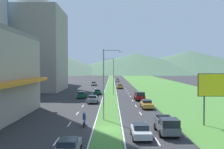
% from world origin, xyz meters
% --- Properties ---
extents(ground_plane, '(600.00, 600.00, 0.00)m').
position_xyz_m(ground_plane, '(0.00, 0.00, 0.00)').
color(ground_plane, '#2D2D30').
extents(grass_median, '(3.20, 240.00, 0.06)m').
position_xyz_m(grass_median, '(0.00, 60.00, 0.03)').
color(grass_median, '#477F33').
rests_on(grass_median, ground_plane).
extents(grass_verge_right, '(24.00, 240.00, 0.06)m').
position_xyz_m(grass_verge_right, '(20.60, 60.00, 0.03)').
color(grass_verge_right, '#477F33').
rests_on(grass_verge_right, ground_plane).
extents(lane_dash_left_2, '(0.16, 2.80, 0.01)m').
position_xyz_m(lane_dash_left_2, '(-5.10, -4.84, 0.01)').
color(lane_dash_left_2, silver).
rests_on(lane_dash_left_2, ground_plane).
extents(lane_dash_left_3, '(0.16, 2.80, 0.01)m').
position_xyz_m(lane_dash_left_3, '(-5.10, 2.74, 0.01)').
color(lane_dash_left_3, silver).
rests_on(lane_dash_left_3, ground_plane).
extents(lane_dash_left_4, '(0.16, 2.80, 0.01)m').
position_xyz_m(lane_dash_left_4, '(-5.10, 10.32, 0.01)').
color(lane_dash_left_4, silver).
rests_on(lane_dash_left_4, ground_plane).
extents(lane_dash_left_5, '(0.16, 2.80, 0.01)m').
position_xyz_m(lane_dash_left_5, '(-5.10, 17.90, 0.01)').
color(lane_dash_left_5, silver).
rests_on(lane_dash_left_5, ground_plane).
extents(lane_dash_left_6, '(0.16, 2.80, 0.01)m').
position_xyz_m(lane_dash_left_6, '(-5.10, 25.48, 0.01)').
color(lane_dash_left_6, silver).
rests_on(lane_dash_left_6, ground_plane).
extents(lane_dash_left_7, '(0.16, 2.80, 0.01)m').
position_xyz_m(lane_dash_left_7, '(-5.10, 33.06, 0.01)').
color(lane_dash_left_7, silver).
rests_on(lane_dash_left_7, ground_plane).
extents(lane_dash_left_8, '(0.16, 2.80, 0.01)m').
position_xyz_m(lane_dash_left_8, '(-5.10, 40.64, 0.01)').
color(lane_dash_left_8, silver).
rests_on(lane_dash_left_8, ground_plane).
extents(lane_dash_left_9, '(0.16, 2.80, 0.01)m').
position_xyz_m(lane_dash_left_9, '(-5.10, 48.22, 0.01)').
color(lane_dash_left_9, silver).
rests_on(lane_dash_left_9, ground_plane).
extents(lane_dash_left_10, '(0.16, 2.80, 0.01)m').
position_xyz_m(lane_dash_left_10, '(-5.10, 55.80, 0.01)').
color(lane_dash_left_10, silver).
rests_on(lane_dash_left_10, ground_plane).
extents(lane_dash_right_2, '(0.16, 2.80, 0.01)m').
position_xyz_m(lane_dash_right_2, '(5.10, -4.84, 0.01)').
color(lane_dash_right_2, silver).
rests_on(lane_dash_right_2, ground_plane).
extents(lane_dash_right_3, '(0.16, 2.80, 0.01)m').
position_xyz_m(lane_dash_right_3, '(5.10, 2.74, 0.01)').
color(lane_dash_right_3, silver).
rests_on(lane_dash_right_3, ground_plane).
extents(lane_dash_right_4, '(0.16, 2.80, 0.01)m').
position_xyz_m(lane_dash_right_4, '(5.10, 10.32, 0.01)').
color(lane_dash_right_4, silver).
rests_on(lane_dash_right_4, ground_plane).
extents(lane_dash_right_5, '(0.16, 2.80, 0.01)m').
position_xyz_m(lane_dash_right_5, '(5.10, 17.90, 0.01)').
color(lane_dash_right_5, silver).
rests_on(lane_dash_right_5, ground_plane).
extents(lane_dash_right_6, '(0.16, 2.80, 0.01)m').
position_xyz_m(lane_dash_right_6, '(5.10, 25.48, 0.01)').
color(lane_dash_right_6, silver).
rests_on(lane_dash_right_6, ground_plane).
extents(lane_dash_right_7, '(0.16, 2.80, 0.01)m').
position_xyz_m(lane_dash_right_7, '(5.10, 33.06, 0.01)').
color(lane_dash_right_7, silver).
rests_on(lane_dash_right_7, ground_plane).
extents(lane_dash_right_8, '(0.16, 2.80, 0.01)m').
position_xyz_m(lane_dash_right_8, '(5.10, 40.64, 0.01)').
color(lane_dash_right_8, silver).
rests_on(lane_dash_right_8, ground_plane).
extents(lane_dash_right_9, '(0.16, 2.80, 0.01)m').
position_xyz_m(lane_dash_right_9, '(5.10, 48.22, 0.01)').
color(lane_dash_right_9, silver).
rests_on(lane_dash_right_9, ground_plane).
extents(lane_dash_right_10, '(0.16, 2.80, 0.01)m').
position_xyz_m(lane_dash_right_10, '(5.10, 55.80, 0.01)').
color(lane_dash_right_10, silver).
rests_on(lane_dash_right_10, ground_plane).
extents(edge_line_median_left, '(0.16, 240.00, 0.01)m').
position_xyz_m(edge_line_median_left, '(-1.75, 60.00, 0.01)').
color(edge_line_median_left, silver).
rests_on(edge_line_median_left, ground_plane).
extents(edge_line_median_right, '(0.16, 240.00, 0.01)m').
position_xyz_m(edge_line_median_right, '(1.75, 60.00, 0.01)').
color(edge_line_median_right, silver).
rests_on(edge_line_median_right, ground_plane).
extents(domed_building, '(18.88, 18.88, 36.65)m').
position_xyz_m(domed_building, '(-24.61, 49.79, 14.76)').
color(domed_building, '#9E9384').
rests_on(domed_building, ground_plane).
extents(midrise_colored, '(16.97, 16.97, 22.30)m').
position_xyz_m(midrise_colored, '(-30.60, 76.91, 11.15)').
color(midrise_colored, beige).
rests_on(midrise_colored, ground_plane).
extents(hill_far_left, '(209.74, 209.74, 40.16)m').
position_xyz_m(hill_far_left, '(-103.65, 247.89, 20.08)').
color(hill_far_left, '#516B56').
rests_on(hill_far_left, ground_plane).
extents(hill_far_center, '(206.12, 206.12, 24.02)m').
position_xyz_m(hill_far_center, '(30.30, 278.59, 12.01)').
color(hill_far_center, '#47664C').
rests_on(hill_far_center, ground_plane).
extents(hill_far_right, '(218.01, 218.01, 27.92)m').
position_xyz_m(hill_far_right, '(98.76, 290.32, 13.96)').
color(hill_far_right, '#47664C').
rests_on(hill_far_right, ground_plane).
extents(street_lamp_near, '(2.72, 0.30, 10.01)m').
position_xyz_m(street_lamp_near, '(-0.42, 5.30, 5.69)').
color(street_lamp_near, '#99999E').
rests_on(street_lamp_near, ground_plane).
extents(street_lamp_mid, '(2.75, 0.45, 9.77)m').
position_xyz_m(street_lamp_mid, '(0.63, 36.77, 5.57)').
color(street_lamp_mid, '#99999E').
rests_on(street_lamp_mid, ground_plane).
extents(billboard_roadside, '(5.24, 0.28, 6.71)m').
position_xyz_m(billboard_roadside, '(14.02, 1.82, 4.96)').
color(billboard_roadside, '#4C4C51').
rests_on(billboard_roadside, ground_plane).
extents(car_0, '(1.94, 4.54, 1.59)m').
position_xyz_m(car_0, '(-6.74, 70.35, 0.81)').
color(car_0, '#B2B2B7').
rests_on(car_0, ground_plane).
extents(car_1, '(1.96, 4.29, 1.46)m').
position_xyz_m(car_1, '(3.55, -3.59, 0.75)').
color(car_1, '#B2B2B7').
rests_on(car_1, ground_plane).
extents(car_2, '(1.98, 4.50, 1.60)m').
position_xyz_m(car_2, '(-3.52, 22.00, 0.81)').
color(car_2, slate).
rests_on(car_2, ground_plane).
extents(car_3, '(1.96, 4.24, 1.53)m').
position_xyz_m(car_3, '(3.17, 95.57, 0.78)').
color(car_3, '#B2B2B7').
rests_on(car_3, ground_plane).
extents(car_5, '(1.92, 4.27, 1.56)m').
position_xyz_m(car_5, '(-3.15, -9.24, 0.79)').
color(car_5, slate).
rests_on(car_5, ground_plane).
extents(car_6, '(1.87, 4.78, 1.40)m').
position_xyz_m(car_6, '(-3.46, 38.33, 0.73)').
color(car_6, '#0C5128').
rests_on(car_6, ground_plane).
extents(car_7, '(1.88, 4.76, 1.56)m').
position_xyz_m(car_7, '(-6.79, 30.25, 0.80)').
color(car_7, '#0C5128').
rests_on(car_7, ground_plane).
extents(car_8, '(2.01, 4.34, 1.47)m').
position_xyz_m(car_8, '(3.20, 56.28, 0.76)').
color(car_8, '#C6842D').
rests_on(car_8, ground_plane).
extents(car_9, '(1.99, 4.55, 1.52)m').
position_xyz_m(car_9, '(6.81, 15.36, 0.78)').
color(car_9, '#C6842D').
rests_on(car_9, ground_plane).
extents(pickup_truck_0, '(2.18, 5.40, 2.00)m').
position_xyz_m(pickup_truck_0, '(6.70, 26.06, 0.98)').
color(pickup_truck_0, maroon).
rests_on(pickup_truck_0, ground_plane).
extents(pickup_truck_1, '(2.18, 5.40, 2.00)m').
position_xyz_m(pickup_truck_1, '(6.63, -2.14, 0.98)').
color(pickup_truck_1, '#515459').
rests_on(pickup_truck_1, ground_plane).
extents(motorcycle_rider, '(0.36, 2.00, 1.80)m').
position_xyz_m(motorcycle_rider, '(-3.00, 1.54, 0.75)').
color(motorcycle_rider, black).
rests_on(motorcycle_rider, ground_plane).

